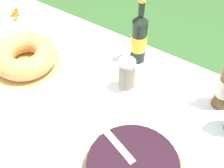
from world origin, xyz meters
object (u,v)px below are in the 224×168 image
object	(u,v)px
bundt_cake	(25,56)
cup_stack	(127,75)
juice_bottle_red	(139,38)
snack_plate_left	(15,15)
berry_tart	(133,168)

from	to	relation	value
bundt_cake	cup_stack	xyz separation A→B (m)	(0.48, 0.13, 0.03)
juice_bottle_red	snack_plate_left	xyz separation A→B (m)	(-0.76, -0.07, -0.12)
bundt_cake	cup_stack	bearing A→B (deg)	15.57
bundt_cake	juice_bottle_red	distance (m)	0.54
bundt_cake	snack_plate_left	size ratio (longest dim) A/B	1.54
juice_bottle_red	snack_plate_left	size ratio (longest dim) A/B	1.59
juice_bottle_red	snack_plate_left	bearing A→B (deg)	-174.86
berry_tart	bundt_cake	bearing A→B (deg)	164.03
berry_tart	snack_plate_left	bearing A→B (deg)	156.24
bundt_cake	juice_bottle_red	bearing A→B (deg)	37.02
berry_tart	snack_plate_left	world-z (taller)	berry_tart
cup_stack	snack_plate_left	distance (m)	0.82
bundt_cake	snack_plate_left	xyz separation A→B (m)	(-0.33, 0.25, -0.04)
berry_tart	snack_plate_left	xyz separation A→B (m)	(-1.04, 0.46, -0.02)
berry_tart	juice_bottle_red	world-z (taller)	juice_bottle_red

